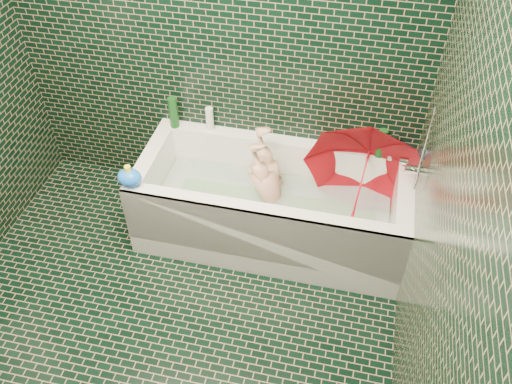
% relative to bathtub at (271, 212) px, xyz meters
% --- Properties ---
extents(floor, '(2.80, 2.80, 0.00)m').
position_rel_bathtub_xyz_m(floor, '(-0.45, -1.01, -0.21)').
color(floor, black).
rests_on(floor, ground).
extents(wall_back, '(2.80, 0.00, 2.80)m').
position_rel_bathtub_xyz_m(wall_back, '(-0.45, 0.39, 1.04)').
color(wall_back, black).
rests_on(wall_back, floor).
extents(wall_right, '(0.00, 2.80, 2.80)m').
position_rel_bathtub_xyz_m(wall_right, '(0.85, -1.01, 1.04)').
color(wall_right, black).
rests_on(wall_right, floor).
extents(bathtub, '(1.70, 0.75, 0.55)m').
position_rel_bathtub_xyz_m(bathtub, '(0.00, 0.00, 0.00)').
color(bathtub, white).
rests_on(bathtub, floor).
extents(bath_mat, '(1.35, 0.47, 0.01)m').
position_rel_bathtub_xyz_m(bath_mat, '(0.00, 0.02, -0.06)').
color(bath_mat, green).
rests_on(bath_mat, bathtub).
extents(water, '(1.48, 0.53, 0.00)m').
position_rel_bathtub_xyz_m(water, '(0.00, 0.02, 0.09)').
color(water, silver).
rests_on(water, bathtub).
extents(faucet, '(0.18, 0.19, 0.55)m').
position_rel_bathtub_xyz_m(faucet, '(0.81, 0.01, 0.56)').
color(faucet, silver).
rests_on(faucet, wall_right).
extents(child, '(0.95, 0.38, 0.39)m').
position_rel_bathtub_xyz_m(child, '(-0.02, 0.06, 0.10)').
color(child, tan).
rests_on(child, bathtub).
extents(umbrella, '(0.97, 0.87, 0.96)m').
position_rel_bathtub_xyz_m(umbrella, '(0.53, 0.04, 0.32)').
color(umbrella, red).
rests_on(umbrella, bathtub).
extents(soap_bottle_a, '(0.09, 0.09, 0.23)m').
position_rel_bathtub_xyz_m(soap_bottle_a, '(0.80, 0.34, 0.34)').
color(soap_bottle_a, white).
rests_on(soap_bottle_a, bathtub).
extents(soap_bottle_b, '(0.09, 0.09, 0.18)m').
position_rel_bathtub_xyz_m(soap_bottle_b, '(0.78, 0.30, 0.34)').
color(soap_bottle_b, '#47207B').
rests_on(soap_bottle_b, bathtub).
extents(soap_bottle_c, '(0.12, 0.12, 0.16)m').
position_rel_bathtub_xyz_m(soap_bottle_c, '(0.66, 0.33, 0.34)').
color(soap_bottle_c, '#124216').
rests_on(soap_bottle_c, bathtub).
extents(bottle_right_tall, '(0.07, 0.07, 0.20)m').
position_rel_bathtub_xyz_m(bottle_right_tall, '(0.62, 0.32, 0.44)').
color(bottle_right_tall, '#124216').
rests_on(bottle_right_tall, bathtub).
extents(bottle_right_pump, '(0.07, 0.07, 0.18)m').
position_rel_bathtub_xyz_m(bottle_right_pump, '(0.69, 0.31, 0.43)').
color(bottle_right_pump, silver).
rests_on(bottle_right_pump, bathtub).
extents(bottle_left_tall, '(0.07, 0.07, 0.22)m').
position_rel_bathtub_xyz_m(bottle_left_tall, '(-0.74, 0.32, 0.45)').
color(bottle_left_tall, '#124216').
rests_on(bottle_left_tall, bathtub).
extents(bottle_left_short, '(0.07, 0.07, 0.17)m').
position_rel_bathtub_xyz_m(bottle_left_short, '(-0.50, 0.35, 0.42)').
color(bottle_left_short, white).
rests_on(bottle_left_short, bathtub).
extents(rubber_duck, '(0.12, 0.08, 0.10)m').
position_rel_bathtub_xyz_m(rubber_duck, '(0.63, 0.36, 0.38)').
color(rubber_duck, '#FFF71A').
rests_on(rubber_duck, bathtub).
extents(bath_toy, '(0.17, 0.15, 0.14)m').
position_rel_bathtub_xyz_m(bath_toy, '(-0.80, -0.29, 0.40)').
color(bath_toy, blue).
rests_on(bath_toy, bathtub).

